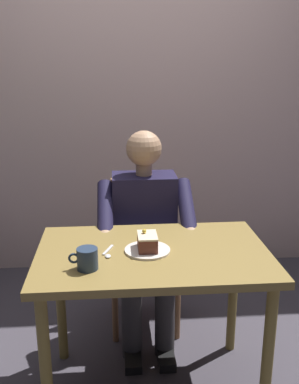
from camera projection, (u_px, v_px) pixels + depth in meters
cafe_rear_panel at (135, 71)px, 3.21m from camera, size 6.40×0.12×3.00m
dining_table at (153, 270)px, 2.04m from camera, size 1.05×0.68×0.74m
chair at (143, 246)px, 2.72m from camera, size 0.42×0.42×0.88m
seated_person at (145, 235)px, 2.51m from camera, size 0.53×0.58×1.21m
dessert_plate at (147, 250)px, 2.01m from camera, size 0.21×0.21×0.01m
cake_slice at (147, 242)px, 2.00m from camera, size 0.09×0.13×0.09m
coffee_cup at (87, 258)px, 1.83m from camera, size 0.12×0.09×0.09m
dessert_spoon at (108, 253)px, 1.98m from camera, size 0.05×0.14×0.01m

